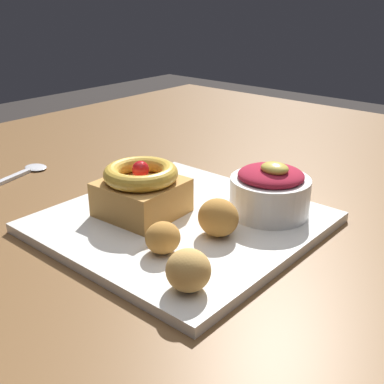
{
  "coord_description": "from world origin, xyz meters",
  "views": [
    {
      "loc": [
        0.36,
        -0.61,
        1.0
      ],
      "look_at": [
        0.0,
        -0.19,
        0.77
      ],
      "focal_mm": 45.36,
      "sensor_mm": 36.0,
      "label": 1
    }
  ],
  "objects_px": {
    "fritter_middle": "(188,270)",
    "spoon": "(24,173)",
    "fritter_back": "(163,238)",
    "front_plate": "(181,222)",
    "fritter_front": "(218,217)",
    "berry_ramekin": "(270,191)",
    "cake_slice": "(141,190)"
  },
  "relations": [
    {
      "from": "fritter_middle",
      "to": "spoon",
      "type": "bearing_deg",
      "value": 168.76
    },
    {
      "from": "fritter_middle",
      "to": "spoon",
      "type": "distance_m",
      "value": 0.43
    },
    {
      "from": "fritter_back",
      "to": "spoon",
      "type": "distance_m",
      "value": 0.36
    },
    {
      "from": "front_plate",
      "to": "fritter_middle",
      "type": "distance_m",
      "value": 0.15
    },
    {
      "from": "fritter_front",
      "to": "fritter_back",
      "type": "xyz_separation_m",
      "value": [
        -0.02,
        -0.07,
        -0.0
      ]
    },
    {
      "from": "front_plate",
      "to": "berry_ramekin",
      "type": "relative_size",
      "value": 3.02
    },
    {
      "from": "berry_ramekin",
      "to": "fritter_middle",
      "type": "xyz_separation_m",
      "value": [
        0.03,
        -0.19,
        -0.01
      ]
    },
    {
      "from": "fritter_front",
      "to": "spoon",
      "type": "distance_m",
      "value": 0.38
    },
    {
      "from": "cake_slice",
      "to": "berry_ramekin",
      "type": "xyz_separation_m",
      "value": [
        0.12,
        0.1,
        -0.0
      ]
    },
    {
      "from": "front_plate",
      "to": "cake_slice",
      "type": "bearing_deg",
      "value": -154.79
    },
    {
      "from": "fritter_middle",
      "to": "berry_ramekin",
      "type": "bearing_deg",
      "value": 99.99
    },
    {
      "from": "fritter_middle",
      "to": "fritter_front",
      "type": "bearing_deg",
      "value": 113.91
    },
    {
      "from": "fritter_back",
      "to": "berry_ramekin",
      "type": "bearing_deg",
      "value": 78.44
    },
    {
      "from": "berry_ramekin",
      "to": "fritter_middle",
      "type": "relative_size",
      "value": 2.31
    },
    {
      "from": "berry_ramekin",
      "to": "fritter_front",
      "type": "height_order",
      "value": "berry_ramekin"
    },
    {
      "from": "fritter_front",
      "to": "spoon",
      "type": "height_order",
      "value": "fritter_front"
    },
    {
      "from": "cake_slice",
      "to": "berry_ramekin",
      "type": "height_order",
      "value": "same"
    },
    {
      "from": "fritter_front",
      "to": "fritter_middle",
      "type": "xyz_separation_m",
      "value": [
        0.05,
        -0.1,
        -0.0
      ]
    },
    {
      "from": "front_plate",
      "to": "spoon",
      "type": "distance_m",
      "value": 0.31
    },
    {
      "from": "cake_slice",
      "to": "fritter_back",
      "type": "xyz_separation_m",
      "value": [
        0.09,
        -0.05,
        -0.01
      ]
    },
    {
      "from": "front_plate",
      "to": "fritter_middle",
      "type": "relative_size",
      "value": 6.97
    },
    {
      "from": "cake_slice",
      "to": "spoon",
      "type": "distance_m",
      "value": 0.27
    },
    {
      "from": "berry_ramekin",
      "to": "spoon",
      "type": "height_order",
      "value": "berry_ramekin"
    },
    {
      "from": "front_plate",
      "to": "fritter_back",
      "type": "xyz_separation_m",
      "value": [
        0.04,
        -0.07,
        0.02
      ]
    },
    {
      "from": "fritter_front",
      "to": "fritter_middle",
      "type": "bearing_deg",
      "value": -66.09
    },
    {
      "from": "fritter_middle",
      "to": "fritter_back",
      "type": "bearing_deg",
      "value": 152.49
    },
    {
      "from": "berry_ramekin",
      "to": "fritter_back",
      "type": "xyz_separation_m",
      "value": [
        -0.03,
        -0.16,
        -0.01
      ]
    },
    {
      "from": "spoon",
      "to": "cake_slice",
      "type": "bearing_deg",
      "value": -103.57
    },
    {
      "from": "berry_ramekin",
      "to": "fritter_middle",
      "type": "height_order",
      "value": "berry_ramekin"
    },
    {
      "from": "fritter_back",
      "to": "spoon",
      "type": "xyz_separation_m",
      "value": [
        -0.35,
        0.05,
        -0.03
      ]
    },
    {
      "from": "berry_ramekin",
      "to": "fritter_back",
      "type": "height_order",
      "value": "berry_ramekin"
    },
    {
      "from": "front_plate",
      "to": "fritter_front",
      "type": "distance_m",
      "value": 0.07
    }
  ]
}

